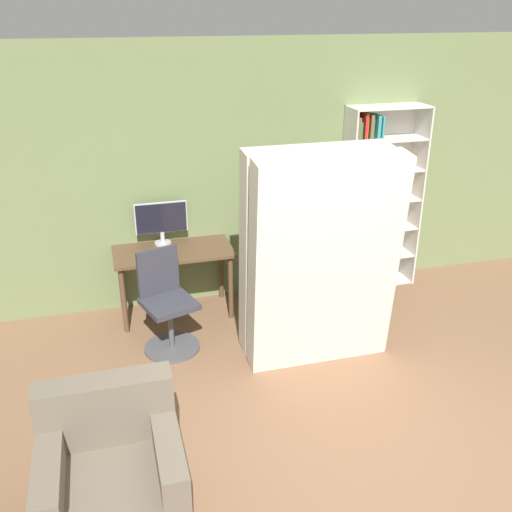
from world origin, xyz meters
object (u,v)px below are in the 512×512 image
Objects in this scene: bookshelf at (371,199)px; armchair at (113,474)px; mattress_far at (312,251)px; office_chair at (167,310)px; monitor at (161,220)px; mattress_near at (325,264)px.

armchair is (-2.95, -2.61, -0.69)m from bookshelf.
armchair is at bearing -140.16° from mattress_far.
mattress_far reaches higher than office_chair.
mattress_far is (1.29, -0.28, 0.56)m from office_chair.
monitor is 2.80m from armchair.
armchair is (-1.87, -1.56, -0.64)m from mattress_far.
monitor is 0.28× the size of mattress_far.
monitor is at bearing 138.22° from mattress_far.
bookshelf is at bearing 51.67° from mattress_near.
armchair is (-0.66, -2.64, -0.66)m from monitor.
office_chair is 1.12× the size of armchair.
mattress_far is 2.52m from armchair.
office_chair is at bearing 155.47° from mattress_near.
mattress_near is at bearing -128.33° from bookshelf.
armchair is (-1.87, -1.25, -0.64)m from mattress_near.
bookshelf is at bearing -0.81° from monitor.
office_chair is 1.53m from mattress_near.
bookshelf is (2.37, 0.77, 0.62)m from office_chair.
mattress_near reaches higher than monitor.
bookshelf is 4.00m from armchair.
bookshelf is (2.29, -0.03, 0.03)m from monitor.
office_chair is at bearing -162.00° from bookshelf.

